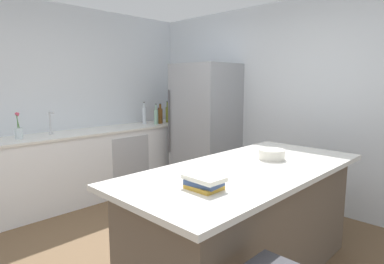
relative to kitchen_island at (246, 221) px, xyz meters
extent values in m
cube|color=silver|center=(-0.48, 1.82, 0.84)|extent=(6.00, 0.10, 2.60)
cube|color=silver|center=(-2.93, -0.43, 0.84)|extent=(0.10, 6.00, 2.60)
cube|color=white|center=(-2.58, 0.07, -0.01)|extent=(0.61, 3.19, 0.90)
cube|color=silver|center=(-2.58, 0.07, 0.45)|extent=(0.64, 3.22, 0.03)
cube|color=#B2B5BA|center=(-2.27, 0.47, -0.01)|extent=(0.01, 0.60, 0.75)
cube|color=brown|center=(0.00, 0.00, -0.03)|extent=(0.84, 2.01, 0.87)
cube|color=silver|center=(0.00, 0.00, 0.43)|extent=(1.00, 2.21, 0.04)
cube|color=#93969B|center=(-1.71, 1.40, 0.46)|extent=(0.82, 0.73, 1.84)
cylinder|color=#4C4C51|center=(-2.09, 1.02, 0.55)|extent=(0.02, 0.02, 0.92)
cylinder|color=silver|center=(-2.64, -0.47, 0.48)|extent=(0.05, 0.05, 0.02)
cylinder|color=silver|center=(-2.64, -0.47, 0.63)|extent=(0.02, 0.02, 0.28)
cylinder|color=silver|center=(-2.58, -0.47, 0.75)|extent=(0.14, 0.02, 0.02)
cylinder|color=silver|center=(-2.58, -0.86, 0.53)|extent=(0.08, 0.08, 0.13)
cylinder|color=#4C7F3D|center=(-2.59, -0.86, 0.63)|extent=(0.01, 0.03, 0.23)
sphere|color=#DB4C66|center=(-2.59, -0.86, 0.75)|extent=(0.04, 0.04, 0.04)
cylinder|color=#4C7F3D|center=(-2.58, -0.87, 0.64)|extent=(0.01, 0.02, 0.24)
sphere|color=#DB4C66|center=(-2.58, -0.87, 0.76)|extent=(0.04, 0.04, 0.04)
cylinder|color=#4C7F3D|center=(-2.57, -0.86, 0.64)|extent=(0.01, 0.04, 0.24)
sphere|color=#DB4C66|center=(-2.57, -0.86, 0.76)|extent=(0.04, 0.04, 0.04)
cylinder|color=#994C23|center=(-2.60, 1.57, 0.56)|extent=(0.05, 0.05, 0.18)
cylinder|color=#994C23|center=(-2.60, 1.57, 0.68)|extent=(0.02, 0.02, 0.07)
cylinder|color=black|center=(-2.60, 1.57, 0.72)|extent=(0.03, 0.03, 0.01)
cylinder|color=#5B3319|center=(-2.49, 1.47, 0.55)|extent=(0.06, 0.06, 0.16)
cylinder|color=#5B3319|center=(-2.49, 1.47, 0.65)|extent=(0.03, 0.03, 0.05)
cylinder|color=black|center=(-2.49, 1.47, 0.68)|extent=(0.03, 0.03, 0.01)
cylinder|color=olive|center=(-2.54, 1.39, 0.59)|extent=(0.06, 0.06, 0.25)
cylinder|color=olive|center=(-2.54, 1.39, 0.76)|extent=(0.02, 0.02, 0.09)
cylinder|color=black|center=(-2.54, 1.39, 0.81)|extent=(0.02, 0.02, 0.01)
cylinder|color=red|center=(-2.65, 1.29, 0.55)|extent=(0.05, 0.05, 0.17)
cylinder|color=red|center=(-2.65, 1.29, 0.66)|extent=(0.02, 0.02, 0.06)
cylinder|color=black|center=(-2.65, 1.29, 0.70)|extent=(0.02, 0.02, 0.01)
cylinder|color=brown|center=(-2.50, 1.20, 0.59)|extent=(0.07, 0.07, 0.24)
cylinder|color=brown|center=(-2.50, 1.20, 0.74)|extent=(0.04, 0.04, 0.07)
cylinder|color=black|center=(-2.50, 1.20, 0.78)|extent=(0.04, 0.04, 0.01)
cylinder|color=#8CB79E|center=(-2.48, 1.10, 0.58)|extent=(0.06, 0.06, 0.23)
cylinder|color=#8CB79E|center=(-2.48, 1.10, 0.74)|extent=(0.02, 0.02, 0.08)
cylinder|color=black|center=(-2.48, 1.10, 0.78)|extent=(0.02, 0.02, 0.01)
cylinder|color=silver|center=(-2.64, 0.99, 0.60)|extent=(0.06, 0.06, 0.26)
cylinder|color=silver|center=(-2.64, 0.99, 0.77)|extent=(0.03, 0.03, 0.07)
cylinder|color=black|center=(-2.64, 0.99, 0.81)|extent=(0.03, 0.03, 0.01)
cube|color=gold|center=(0.10, -0.63, 0.46)|extent=(0.21, 0.17, 0.03)
cube|color=#334770|center=(0.10, -0.63, 0.49)|extent=(0.23, 0.17, 0.03)
cube|color=silver|center=(0.10, -0.63, 0.52)|extent=(0.26, 0.17, 0.03)
cylinder|color=silver|center=(-0.01, 0.37, 0.49)|extent=(0.23, 0.23, 0.09)
camera|label=1|loc=(1.40, -2.06, 1.11)|focal=29.90mm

